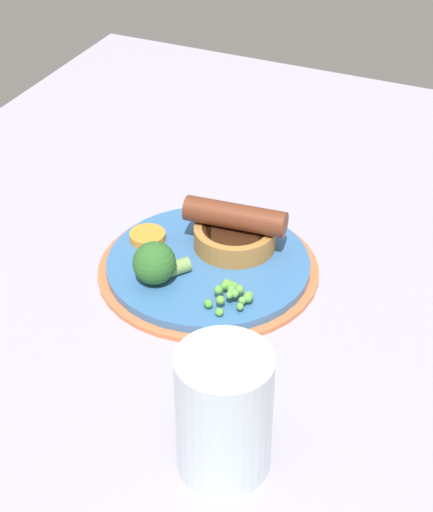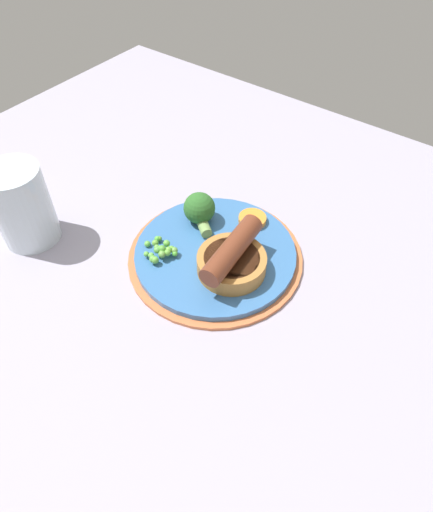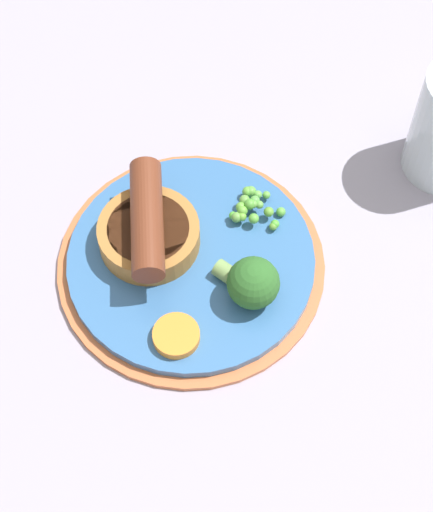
{
  "view_description": "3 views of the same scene",
  "coord_description": "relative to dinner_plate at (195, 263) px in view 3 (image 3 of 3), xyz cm",
  "views": [
    {
      "loc": [
        65.86,
        33.97,
        57.03
      ],
      "look_at": [
        0.9,
        4.84,
        5.97
      ],
      "focal_mm": 60.0,
      "sensor_mm": 36.0,
      "label": 1
    },
    {
      "loc": [
        -24.8,
        36.54,
        48.46
      ],
      "look_at": [
        -1.5,
        5.24,
        5.87
      ],
      "focal_mm": 32.0,
      "sensor_mm": 36.0,
      "label": 2
    },
    {
      "loc": [
        3.47,
        -33.52,
        67.94
      ],
      "look_at": [
        2.25,
        2.43,
        6.65
      ],
      "focal_mm": 60.0,
      "sensor_mm": 36.0,
      "label": 3
    }
  ],
  "objects": [
    {
      "name": "dining_table",
      "position": [
        -0.32,
        -3.49,
        -2.07
      ],
      "size": [
        110.0,
        80.0,
        3.0
      ],
      "primitive_type": "cube",
      "color": "#9E99AD",
      "rests_on": "ground"
    },
    {
      "name": "dinner_plate",
      "position": [
        0.0,
        0.0,
        0.0
      ],
      "size": [
        23.32,
        23.32,
        1.4
      ],
      "color": "#CC6B3D",
      "rests_on": "dining_table"
    },
    {
      "name": "sausage_pudding",
      "position": [
        -3.96,
        1.44,
        2.84
      ],
      "size": [
        8.77,
        11.12,
        5.15
      ],
      "rotation": [
        0.0,
        0.0,
        4.81
      ],
      "color": "#AD7538",
      "rests_on": "dinner_plate"
    },
    {
      "name": "pea_pile",
      "position": [
        4.89,
        4.91,
        1.76
      ],
      "size": [
        5.01,
        4.28,
        1.8
      ],
      "color": "#5EA743",
      "rests_on": "dinner_plate"
    },
    {
      "name": "broccoli_floret_far",
      "position": [
        4.9,
        -3.36,
        2.95
      ],
      "size": [
        5.71,
        5.07,
        4.42
      ],
      "rotation": [
        0.0,
        0.0,
        5.65
      ],
      "color": "#2D6628",
      "rests_on": "dinner_plate"
    },
    {
      "name": "carrot_slice_1",
      "position": [
        -1.12,
        -7.62,
        1.27
      ],
      "size": [
        5.49,
        5.49,
        0.88
      ],
      "primitive_type": "cylinder",
      "rotation": [
        0.0,
        0.0,
        3.9
      ],
      "color": "orange",
      "rests_on": "dinner_plate"
    }
  ]
}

